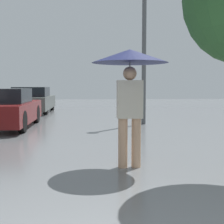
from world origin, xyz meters
The scene contains 4 objects.
pedestrian centered at (0.26, 3.44, 1.63)m, with size 1.27×1.27×1.98m.
parked_car_middle centered at (-3.09, 8.77, 0.61)m, with size 1.67×4.04×1.29m.
parked_car_farthest centered at (-3.28, 14.72, 0.62)m, with size 1.88×4.49×1.31m.
street_lamp centered at (1.57, 9.33, 3.16)m, with size 0.36×0.36×5.19m.
Camera 1 is at (-0.44, -1.71, 1.38)m, focal length 50.00 mm.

